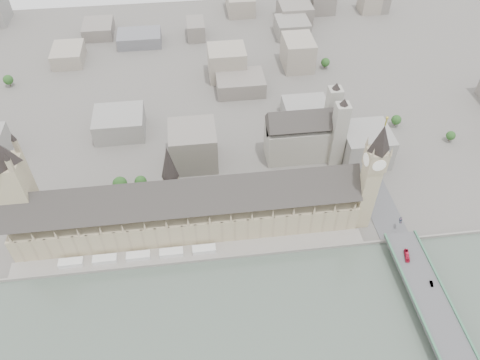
{
  "coord_description": "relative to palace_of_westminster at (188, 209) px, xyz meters",
  "views": [
    {
      "loc": [
        10.37,
        -226.74,
        294.3
      ],
      "look_at": [
        42.95,
        33.33,
        35.45
      ],
      "focal_mm": 35.0,
      "sensor_mm": 36.0,
      "label": 1
    }
  ],
  "objects": [
    {
      "name": "ground",
      "position": [
        0.0,
        -19.7,
        -22.71
      ],
      "size": [
        900.0,
        900.0,
        0.0
      ],
      "primitive_type": "plane",
      "color": "#595651",
      "rests_on": "ground"
    },
    {
      "name": "embankment_wall",
      "position": [
        0.0,
        -34.7,
        -21.21
      ],
      "size": [
        600.0,
        1.5,
        3.0
      ],
      "primitive_type": "cube",
      "color": "gray",
      "rests_on": "ground"
    },
    {
      "name": "river_terrace",
      "position": [
        0.0,
        -27.2,
        -21.71
      ],
      "size": [
        270.0,
        15.0,
        2.0
      ],
      "primitive_type": "cube",
      "color": "gray",
      "rests_on": "ground"
    },
    {
      "name": "terrace_tents",
      "position": [
        -40.0,
        -26.7,
        -18.71
      ],
      "size": [
        118.0,
        7.0,
        4.0
      ],
      "color": "silver",
      "rests_on": "river_terrace"
    },
    {
      "name": "palace_of_westminster",
      "position": [
        0.0,
        0.0,
        0.0
      ],
      "size": [
        265.0,
        40.73,
        55.44
      ],
      "color": "gray",
      "rests_on": "ground"
    },
    {
      "name": "elizabeth_tower",
      "position": [
        138.0,
        -11.7,
        35.38
      ],
      "size": [
        17.0,
        17.0,
        107.5
      ],
      "color": "gray",
      "rests_on": "ground"
    },
    {
      "name": "victoria_tower",
      "position": [
        -122.0,
        6.3,
        32.5
      ],
      "size": [
        30.0,
        30.0,
        100.0
      ],
      "color": "gray",
      "rests_on": "ground"
    },
    {
      "name": "central_tower",
      "position": [
        -10.0,
        6.3,
        35.21
      ],
      "size": [
        13.0,
        13.0,
        48.0
      ],
      "color": "gray",
      "rests_on": "ground"
    },
    {
      "name": "westminster_bridge",
      "position": [
        162.0,
        -107.2,
        -17.58
      ],
      "size": [
        25.0,
        325.0,
        10.25
      ],
      "primitive_type": "cube",
      "color": "#474749",
      "rests_on": "ground"
    },
    {
      "name": "westminster_abbey",
      "position": [
        110.92,
        75.3,
        2.38
      ],
      "size": [
        68.0,
        36.0,
        64.0
      ],
      "color": "#9D998D",
      "rests_on": "ground"
    },
    {
      "name": "city_skyline_inland",
      "position": [
        0.0,
        225.3,
        -3.71
      ],
      "size": [
        720.0,
        360.0,
        38.0
      ],
      "primitive_type": null,
      "color": "gray",
      "rests_on": "ground"
    },
    {
      "name": "park_trees",
      "position": [
        -10.0,
        40.3,
        -15.21
      ],
      "size": [
        110.0,
        30.0,
        15.0
      ],
      "primitive_type": null,
      "color": "#1E4016",
      "rests_on": "ground"
    },
    {
      "name": "red_bus_north",
      "position": [
        158.61,
        -56.92,
        -10.91
      ],
      "size": [
        5.17,
        11.38,
        3.09
      ],
      "primitive_type": "imported",
      "rotation": [
        0.0,
        0.0,
        -0.24
      ],
      "color": "red",
      "rests_on": "westminster_bridge"
    },
    {
      "name": "car_silver",
      "position": [
        167.18,
        -81.84,
        -11.67
      ],
      "size": [
        2.43,
        4.99,
        1.58
      ],
      "primitive_type": "imported",
      "rotation": [
        0.0,
        0.0,
        -0.16
      ],
      "color": "gray",
      "rests_on": "westminster_bridge"
    },
    {
      "name": "car_approach",
      "position": [
        167.07,
        -22.81,
        -11.67
      ],
      "size": [
        4.06,
        5.85,
        1.57
      ],
      "primitive_type": "imported",
      "rotation": [
        0.0,
        0.0,
        -0.38
      ],
      "color": "gray",
      "rests_on": "westminster_bridge"
    }
  ]
}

